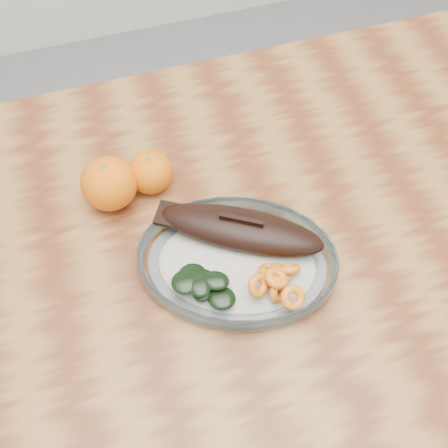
% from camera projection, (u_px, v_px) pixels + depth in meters
% --- Properties ---
extents(ground, '(3.00, 3.00, 0.00)m').
position_uv_depth(ground, '(218.00, 410.00, 1.40)').
color(ground, slate).
rests_on(ground, ground).
extents(dining_table, '(1.20, 0.80, 0.75)m').
position_uv_depth(dining_table, '(214.00, 295.00, 0.85)').
color(dining_table, brown).
rests_on(dining_table, ground).
extents(plated_meal, '(0.63, 0.63, 0.08)m').
position_uv_depth(plated_meal, '(237.00, 259.00, 0.75)').
color(plated_meal, white).
rests_on(plated_meal, dining_table).
extents(orange_left, '(0.08, 0.08, 0.08)m').
position_uv_depth(orange_left, '(109.00, 183.00, 0.80)').
color(orange_left, '#EC6204').
rests_on(orange_left, dining_table).
extents(orange_right, '(0.07, 0.07, 0.07)m').
position_uv_depth(orange_right, '(151.00, 172.00, 0.82)').
color(orange_right, '#EC6204').
rests_on(orange_right, dining_table).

